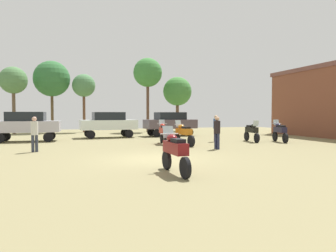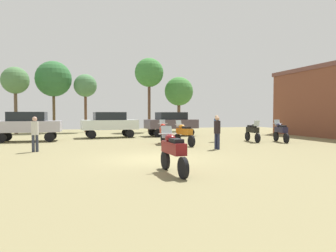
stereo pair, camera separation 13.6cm
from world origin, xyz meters
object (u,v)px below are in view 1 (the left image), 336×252
object	(u,v)px
motorcycle_5	(184,133)
tree_5	(52,79)
tree_4	(84,86)
car_2	(26,124)
motorcycle_3	(252,131)
person_3	(216,126)
tree_1	(13,81)
motorcycle_7	(163,132)
tree_3	(177,92)
person_1	(34,131)
motorcycle_2	(175,151)
car_3	(170,122)
tree_6	(148,73)
person_2	(217,130)
car_1	(109,123)
motorcycle_6	(280,131)

from	to	relation	value
motorcycle_5	tree_5	xyz separation A→B (m)	(-8.23, 15.74, 4.61)
tree_4	car_2	bearing A→B (deg)	-112.74
tree_4	tree_5	size ratio (longest dim) A/B	0.83
motorcycle_3	person_3	bearing A→B (deg)	-12.18
tree_1	tree_4	xyz separation A→B (m)	(6.27, 1.12, -0.21)
motorcycle_7	car_2	size ratio (longest dim) A/B	0.49
tree_3	motorcycle_5	bearing A→B (deg)	-107.59
tree_3	tree_5	bearing A→B (deg)	176.06
motorcycle_7	tree_5	bearing A→B (deg)	124.37
tree_4	person_1	bearing A→B (deg)	-100.06
motorcycle_2	person_1	distance (m)	8.62
motorcycle_5	tree_3	world-z (taller)	tree_3
car_2	motorcycle_5	bearing A→B (deg)	-118.81
car_3	tree_6	world-z (taller)	tree_6
motorcycle_3	tree_3	xyz separation A→B (m)	(-0.51, 13.88, 3.58)
person_1	person_2	distance (m)	9.17
tree_5	tree_6	distance (m)	9.60
tree_4	tree_6	size ratio (longest dim) A/B	0.77
car_2	tree_5	size ratio (longest dim) A/B	0.61
motorcycle_5	car_1	distance (m)	8.21
motorcycle_2	car_1	size ratio (longest dim) A/B	0.50
motorcycle_2	motorcycle_5	world-z (taller)	motorcycle_5
person_3	tree_1	bearing A→B (deg)	-62.77
motorcycle_7	person_2	distance (m)	4.02
person_1	motorcycle_6	bearing A→B (deg)	172.88
motorcycle_6	person_3	size ratio (longest dim) A/B	1.21
motorcycle_6	motorcycle_7	world-z (taller)	motorcycle_7
tree_1	tree_4	bearing A→B (deg)	10.14
car_2	motorcycle_7	bearing A→B (deg)	-115.50
motorcycle_5	motorcycle_7	xyz separation A→B (m)	(-0.90, 1.18, 0.00)
car_3	tree_1	bearing A→B (deg)	58.81
person_3	tree_4	distance (m)	16.23
person_2	motorcycle_6	bearing A→B (deg)	84.73
motorcycle_3	motorcycle_5	xyz separation A→B (m)	(-5.21, -0.96, 0.02)
motorcycle_6	car_3	distance (m)	9.14
motorcycle_2	tree_4	xyz separation A→B (m)	(-1.99, 23.20, 3.95)
car_2	motorcycle_2	bearing A→B (deg)	-153.41
motorcycle_3	tree_5	distance (m)	20.50
car_3	person_1	world-z (taller)	car_3
motorcycle_6	tree_1	xyz separation A→B (m)	(-18.31, 13.97, 4.16)
person_2	tree_5	xyz separation A→B (m)	(-9.24, 18.08, 4.33)
motorcycle_6	tree_4	size ratio (longest dim) A/B	0.37
person_3	tree_6	size ratio (longest dim) A/B	0.23
motorcycle_2	person_1	xyz separation A→B (m)	(-4.84, 7.13, 0.29)
car_2	person_2	distance (m)	12.96
motorcycle_2	car_1	xyz separation A→B (m)	(-0.39, 15.27, 0.45)
person_1	person_2	bearing A→B (deg)	159.18
tree_1	tree_4	world-z (taller)	tree_1
tree_5	tree_6	bearing A→B (deg)	-9.33
motorcycle_2	tree_5	size ratio (longest dim) A/B	0.31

